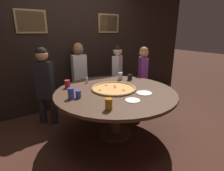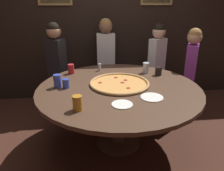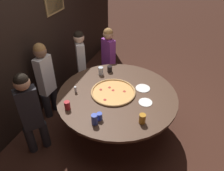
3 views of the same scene
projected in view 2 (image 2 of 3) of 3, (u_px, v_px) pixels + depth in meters
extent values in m
plane|color=#422319|center=(118.00, 142.00, 2.68)|extent=(24.00, 24.00, 0.00)
cube|color=black|center=(107.00, 21.00, 3.58)|extent=(6.40, 0.06, 2.60)
cylinder|color=#4C3323|center=(119.00, 88.00, 2.41)|extent=(1.79, 1.79, 0.04)
cylinder|color=#4C3323|center=(118.00, 118.00, 2.55)|extent=(0.16, 0.16, 0.70)
cylinder|color=#4C3323|center=(118.00, 141.00, 2.67)|extent=(0.52, 0.52, 0.04)
cylinder|color=#E0994C|center=(119.00, 84.00, 2.47)|extent=(0.64, 0.64, 0.01)
torus|color=tan|center=(119.00, 83.00, 2.47)|extent=(0.68, 0.68, 0.03)
cylinder|color=#A8281E|center=(122.00, 83.00, 2.49)|extent=(0.04, 0.04, 0.00)
cylinder|color=#A8281E|center=(100.00, 83.00, 2.49)|extent=(0.04, 0.04, 0.00)
cylinder|color=#A8281E|center=(125.00, 80.00, 2.57)|extent=(0.04, 0.04, 0.00)
cylinder|color=#A8281E|center=(128.00, 88.00, 2.34)|extent=(0.04, 0.04, 0.00)
cylinder|color=#A8281E|center=(116.00, 77.00, 2.65)|extent=(0.04, 0.04, 0.00)
cylinder|color=#384CB7|center=(57.00, 81.00, 2.37)|extent=(0.08, 0.08, 0.14)
cylinder|color=#B22328|center=(71.00, 69.00, 2.81)|extent=(0.08, 0.08, 0.12)
cylinder|color=black|center=(158.00, 71.00, 2.76)|extent=(0.08, 0.08, 0.10)
cylinder|color=#BC7A23|center=(77.00, 103.00, 1.88)|extent=(0.09, 0.09, 0.13)
cylinder|color=silver|center=(146.00, 68.00, 2.84)|extent=(0.08, 0.08, 0.13)
cylinder|color=#384CB7|center=(66.00, 83.00, 2.36)|extent=(0.07, 0.07, 0.10)
cylinder|color=white|center=(152.00, 97.00, 2.14)|extent=(0.22, 0.22, 0.01)
cylinder|color=white|center=(122.00, 104.00, 2.00)|extent=(0.20, 0.20, 0.01)
cylinder|color=silver|center=(100.00, 68.00, 2.93)|extent=(0.04, 0.04, 0.08)
cylinder|color=#B7B7BC|center=(100.00, 64.00, 2.91)|extent=(0.04, 0.04, 0.01)
cylinder|color=#232328|center=(65.00, 97.00, 3.35)|extent=(0.18, 0.18, 0.47)
cylinder|color=#232328|center=(55.00, 94.00, 3.46)|extent=(0.18, 0.18, 0.47)
cube|color=#232328|center=(57.00, 61.00, 3.20)|extent=(0.31, 0.29, 0.65)
sphere|color=tan|center=(54.00, 31.00, 3.04)|extent=(0.20, 0.20, 0.20)
sphere|color=black|center=(53.00, 29.00, 3.03)|extent=(0.19, 0.19, 0.19)
cylinder|color=#232328|center=(112.00, 87.00, 3.75)|extent=(0.13, 0.13, 0.47)
cylinder|color=#232328|center=(100.00, 87.00, 3.73)|extent=(0.13, 0.13, 0.47)
cube|color=white|center=(106.00, 54.00, 3.53)|extent=(0.29, 0.16, 0.66)
sphere|color=#8C664C|center=(106.00, 27.00, 3.37)|extent=(0.21, 0.21, 0.21)
sphere|color=#9E703D|center=(106.00, 24.00, 3.36)|extent=(0.19, 0.19, 0.19)
cylinder|color=#232328|center=(186.00, 99.00, 3.34)|extent=(0.16, 0.16, 0.45)
cylinder|color=#232328|center=(185.00, 104.00, 3.17)|extent=(0.16, 0.16, 0.45)
cube|color=purple|center=(191.00, 67.00, 3.06)|extent=(0.25, 0.30, 0.62)
sphere|color=tan|center=(195.00, 37.00, 2.91)|extent=(0.19, 0.19, 0.19)
sphere|color=#9E703D|center=(195.00, 35.00, 2.89)|extent=(0.18, 0.18, 0.18)
cylinder|color=#232328|center=(158.00, 90.00, 3.66)|extent=(0.17, 0.17, 0.45)
cylinder|color=#232328|center=(150.00, 93.00, 3.54)|extent=(0.17, 0.17, 0.45)
cube|color=white|center=(157.00, 59.00, 3.40)|extent=(0.31, 0.28, 0.63)
sphere|color=beige|center=(159.00, 32.00, 3.25)|extent=(0.20, 0.20, 0.20)
sphere|color=black|center=(159.00, 30.00, 3.23)|extent=(0.18, 0.18, 0.18)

